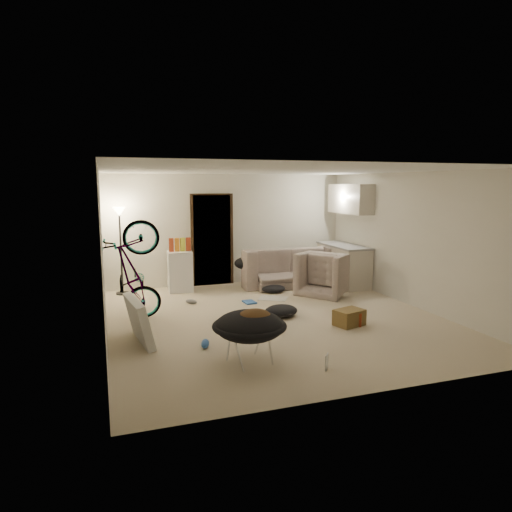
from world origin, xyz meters
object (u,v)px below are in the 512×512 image
object	(u,v)px
tv_box	(139,321)
juicer	(235,318)
mini_fridge	(180,271)
saucer_chair	(249,333)
bicycle	(133,294)
armchair	(328,278)
drink_case_a	(349,317)
sofa	(286,270)
kitchen_counter	(343,266)
drink_case_b	(350,317)
floor_lamp	(120,232)

from	to	relation	value
tv_box	juicer	bearing A→B (deg)	7.00
mini_fridge	saucer_chair	distance (m)	4.29
juicer	bicycle	bearing A→B (deg)	155.42
mini_fridge	tv_box	distance (m)	3.25
armchair	bicycle	bearing A→B (deg)	62.89
armchair	drink_case_a	world-z (taller)	armchair
saucer_chair	sofa	bearing A→B (deg)	61.98
armchair	bicycle	size ratio (longest dim) A/B	0.57
drink_case_a	armchair	bearing A→B (deg)	54.18
kitchen_counter	tv_box	xyz separation A→B (m)	(-4.73, -2.51, -0.11)
bicycle	juicer	bearing A→B (deg)	-110.37
kitchen_counter	saucer_chair	size ratio (longest dim) A/B	1.57
juicer	mini_fridge	bearing A→B (deg)	100.01
kitchen_counter	armchair	distance (m)	0.94
sofa	drink_case_b	world-z (taller)	sofa
saucer_chair	armchair	bearing A→B (deg)	48.58
floor_lamp	kitchen_counter	distance (m)	4.95
floor_lamp	drink_case_b	xyz separation A→B (m)	(3.46, -3.34, -1.20)
floor_lamp	armchair	bearing A→B (deg)	-17.13
mini_fridge	drink_case_b	distance (m)	3.97
floor_lamp	juicer	xyz separation A→B (m)	(1.66, -2.74, -1.21)
saucer_chair	drink_case_a	world-z (taller)	saucer_chair
sofa	mini_fridge	xyz separation A→B (m)	(-2.42, 0.10, 0.11)
saucer_chair	tv_box	size ratio (longest dim) A/B	0.96
sofa	saucer_chair	size ratio (longest dim) A/B	2.29
kitchen_counter	armchair	world-z (taller)	kitchen_counter
sofa	armchair	world-z (taller)	armchair
saucer_chair	drink_case_a	distance (m)	2.27
drink_case_b	juicer	size ratio (longest dim) A/B	1.55
floor_lamp	sofa	distance (m)	3.75
drink_case_b	saucer_chair	bearing A→B (deg)	-117.88
armchair	mini_fridge	world-z (taller)	mini_fridge
floor_lamp	saucer_chair	bearing A→B (deg)	-72.50
bicycle	juicer	world-z (taller)	bicycle
kitchen_counter	saucer_chair	world-z (taller)	kitchen_counter
bicycle	drink_case_b	world-z (taller)	bicycle
mini_fridge	drink_case_b	xyz separation A→B (m)	(2.27, -3.24, -0.32)
bicycle	juicer	xyz separation A→B (m)	(1.56, -0.71, -0.36)
kitchen_counter	armchair	size ratio (longest dim) A/B	1.50
drink_case_a	drink_case_b	size ratio (longest dim) A/B	1.21
armchair	tv_box	world-z (taller)	tv_box
kitchen_counter	drink_case_a	world-z (taller)	kitchen_counter
kitchen_counter	juicer	size ratio (longest dim) A/B	6.10
armchair	mini_fridge	distance (m)	3.17
mini_fridge	armchair	bearing A→B (deg)	-18.04
kitchen_counter	drink_case_a	distance (m)	3.11
sofa	floor_lamp	bearing A→B (deg)	-3.88
saucer_chair	juicer	size ratio (longest dim) A/B	3.89
kitchen_counter	drink_case_b	world-z (taller)	kitchen_counter
floor_lamp	drink_case_a	size ratio (longest dim) A/B	3.94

